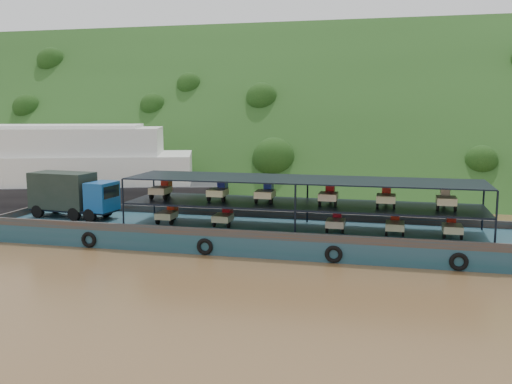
# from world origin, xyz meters

# --- Properties ---
(ground) EXTENTS (160.00, 160.00, 0.00)m
(ground) POSITION_xyz_m (0.00, 0.00, 0.00)
(ground) COLOR brown
(ground) RESTS_ON ground
(hillside) EXTENTS (140.00, 39.60, 39.60)m
(hillside) POSITION_xyz_m (0.00, 36.00, 0.00)
(hillside) COLOR #1C3915
(hillside) RESTS_ON ground
(cargo_barge) EXTENTS (35.00, 7.18, 4.54)m
(cargo_barge) POSITION_xyz_m (-2.82, 0.55, 1.11)
(cargo_barge) COLOR #154049
(cargo_barge) RESTS_ON ground
(passenger_ferry) EXTENTS (38.49, 20.91, 7.59)m
(passenger_ferry) POSITION_xyz_m (-26.36, 9.89, 3.29)
(passenger_ferry) COLOR black
(passenger_ferry) RESTS_ON ground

